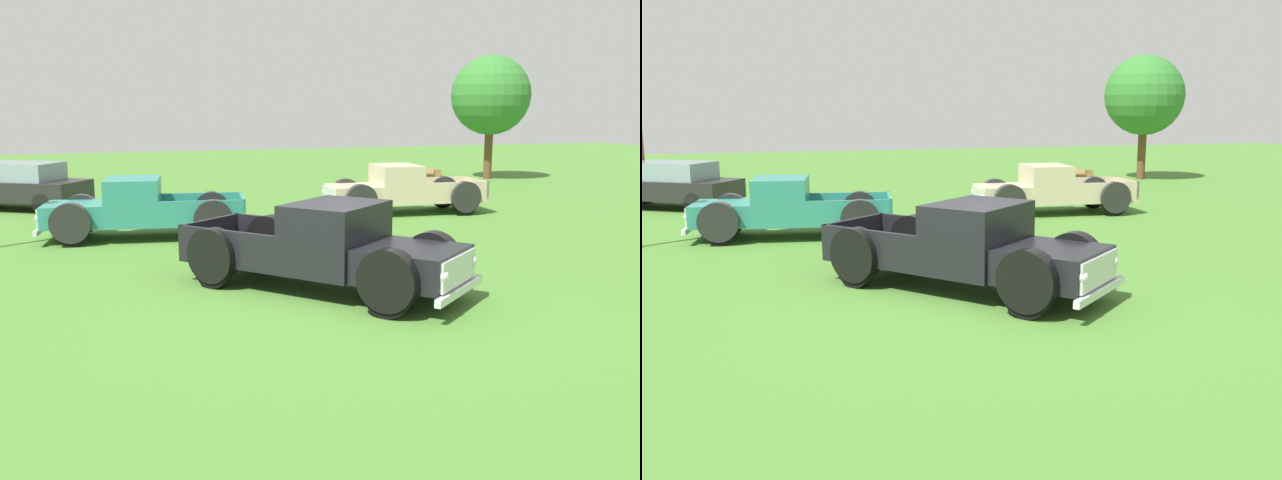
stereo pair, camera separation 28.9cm
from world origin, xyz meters
TOP-DOWN VIEW (x-y plane):
  - ground_plane at (0.00, 0.00)m, footprint 80.00×80.00m
  - pickup_truck_foreground at (0.22, 0.17)m, footprint 4.68×5.13m
  - pickup_truck_behind_left at (-2.80, 6.54)m, footprint 5.08×2.55m
  - pickup_truck_behind_right at (4.97, 8.10)m, footprint 4.96×2.26m
  - sedan_distant_a at (-5.85, 12.82)m, footprint 4.70×3.89m
  - picnic_table at (8.45, 12.94)m, footprint 2.14×2.28m
  - oak_tree_east at (13.31, 16.13)m, footprint 3.46×3.46m

SIDE VIEW (x-z plane):
  - ground_plane at x=0.00m, z-range 0.00..0.00m
  - picnic_table at x=8.45m, z-range 0.10..0.88m
  - pickup_truck_behind_right at x=4.97m, z-range -0.03..1.44m
  - pickup_truck_behind_left at x=-2.80m, z-range -0.03..1.45m
  - pickup_truck_foreground at x=0.22m, z-range -0.04..1.54m
  - sedan_distant_a at x=-5.85m, z-range 0.04..1.51m
  - oak_tree_east at x=13.31m, z-range 0.95..6.35m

